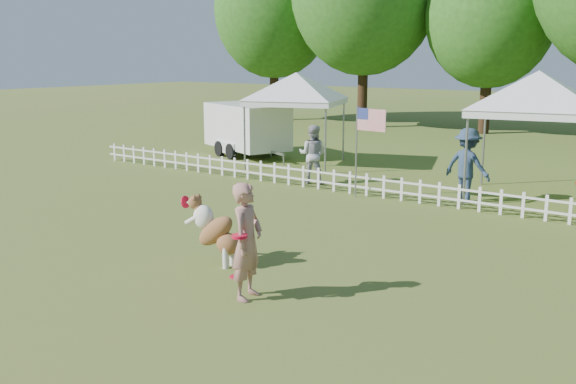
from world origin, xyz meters
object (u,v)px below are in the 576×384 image
object	(u,v)px
spectator_b	(467,165)
flag_pole	(356,152)
frisbee_on_turf	(236,277)
cargo_trailer	(247,129)
canopy_tent_left	(296,120)
handler	(247,241)
dog	(217,231)
spectator_a	(313,154)
canopy_tent_right	(534,137)

from	to	relation	value
spectator_b	flag_pole	bearing A→B (deg)	35.18
flag_pole	frisbee_on_turf	bearing A→B (deg)	-72.07
frisbee_on_turf	flag_pole	distance (m)	6.77
frisbee_on_turf	cargo_trailer	bearing A→B (deg)	128.43
canopy_tent_left	cargo_trailer	bearing A→B (deg)	148.75
cargo_trailer	spectator_b	world-z (taller)	cargo_trailer
frisbee_on_turf	cargo_trailer	distance (m)	13.33
handler	dog	world-z (taller)	handler
handler	spectator_b	bearing A→B (deg)	-15.42
handler	flag_pole	xyz separation A→B (m)	(-2.20, 7.10, 0.29)
handler	flag_pole	size ratio (longest dim) A/B	0.75
dog	canopy_tent_left	bearing A→B (deg)	110.85
handler	spectator_b	distance (m)	8.28
handler	frisbee_on_turf	world-z (taller)	handler
spectator_a	handler	bearing A→B (deg)	98.71
canopy_tent_right	handler	bearing A→B (deg)	-109.43
canopy_tent_left	spectator_a	distance (m)	3.33
dog	spectator_b	world-z (taller)	spectator_b
dog	canopy_tent_right	world-z (taller)	canopy_tent_right
canopy_tent_right	cargo_trailer	bearing A→B (deg)	161.69
cargo_trailer	flag_pole	bearing A→B (deg)	-8.43
frisbee_on_turf	canopy_tent_right	distance (m)	9.36
handler	canopy_tent_right	bearing A→B (deg)	-22.39
spectator_a	canopy_tent_left	bearing A→B (deg)	-65.30
flag_pole	dog	bearing A→B (deg)	-77.80
cargo_trailer	flag_pole	size ratio (longest dim) A/B	1.86
dog	flag_pole	bearing A→B (deg)	90.25
frisbee_on_turf	spectator_a	bearing A→B (deg)	114.69
cargo_trailer	canopy_tent_left	bearing A→B (deg)	8.94
flag_pole	canopy_tent_right	bearing A→B (deg)	38.55
handler	cargo_trailer	xyz separation A→B (m)	(-9.00, 11.01, 0.08)
canopy_tent_left	spectator_a	size ratio (longest dim) A/B	1.78
frisbee_on_turf	canopy_tent_left	xyz separation A→B (m)	(-5.67, 9.84, 1.49)
spectator_a	spectator_b	xyz separation A→B (m)	(4.47, 0.21, 0.09)
spectator_a	canopy_tent_right	bearing A→B (deg)	175.98
canopy_tent_right	spectator_a	distance (m)	5.93
handler	spectator_a	distance (m)	9.08
cargo_trailer	spectator_b	distance (m)	9.70
spectator_b	frisbee_on_turf	bearing A→B (deg)	92.31
dog	frisbee_on_turf	distance (m)	0.98
dog	cargo_trailer	bearing A→B (deg)	120.14
canopy_tent_right	spectator_b	size ratio (longest dim) A/B	1.71
cargo_trailer	dog	bearing A→B (deg)	-31.72
dog	cargo_trailer	size ratio (longest dim) A/B	0.28
dog	canopy_tent_left	world-z (taller)	canopy_tent_left
flag_pole	canopy_tent_left	bearing A→B (deg)	146.88
dog	cargo_trailer	distance (m)	12.61
handler	dog	xyz separation A→B (m)	(-1.44, 0.92, -0.28)
frisbee_on_turf	spectator_a	xyz separation A→B (m)	(-3.43, 7.47, 0.83)
spectator_a	frisbee_on_turf	bearing A→B (deg)	96.08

